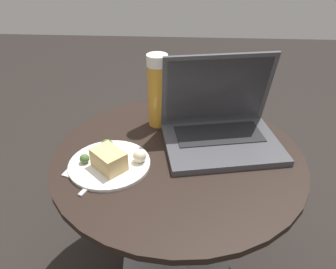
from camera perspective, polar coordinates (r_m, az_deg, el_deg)
ground_plane at (r=1.30m, az=1.38°, el=-21.66°), size 6.00×6.00×0.00m
table at (r=1.03m, az=1.64°, el=-9.69°), size 0.72×0.72×0.50m
napkin at (r=0.90m, az=-11.83°, el=-5.97°), size 0.19×0.15×0.00m
laptop at (r=0.99m, az=9.05°, el=1.62°), size 0.38×0.31×0.26m
beer_glass at (r=1.03m, az=-1.80°, el=7.57°), size 0.06×0.06×0.24m
snack_plate at (r=0.90m, az=-10.00°, el=-4.53°), size 0.22×0.22×0.06m
fork at (r=0.89m, az=-11.38°, el=-6.65°), size 0.08×0.16×0.00m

